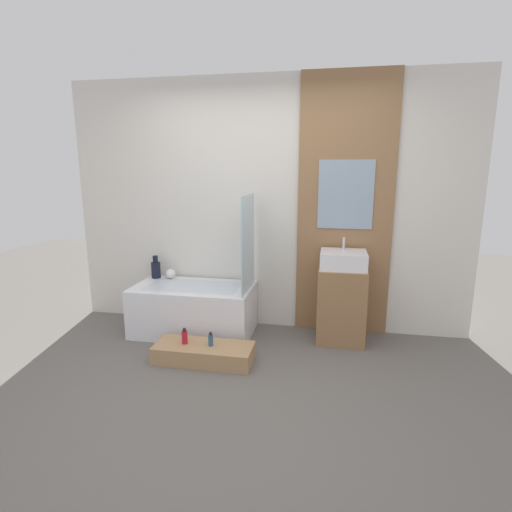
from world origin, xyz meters
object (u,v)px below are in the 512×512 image
(bathtub, at_px, (194,309))
(vase_tall_dark, at_px, (156,269))
(bottle_soap_primary, at_px, (185,337))
(sink, at_px, (343,260))
(bottle_soap_secondary, at_px, (211,340))
(wooden_step_bench, at_px, (204,353))
(vase_round_light, at_px, (171,274))

(bathtub, relative_size, vase_tall_dark, 4.93)
(vase_tall_dark, distance_m, bottle_soap_primary, 1.12)
(bathtub, distance_m, bottle_soap_primary, 0.62)
(sink, distance_m, bottle_soap_secondary, 1.47)
(bathtub, bearing_deg, bottle_soap_primary, -78.37)
(bottle_soap_primary, bearing_deg, vase_tall_dark, 127.16)
(wooden_step_bench, xyz_separation_m, sink, (1.20, 0.70, 0.75))
(bathtub, distance_m, wooden_step_bench, 0.70)
(vase_round_light, distance_m, bottle_soap_secondary, 1.15)
(bottle_soap_primary, height_order, bottle_soap_secondary, bottle_soap_primary)
(vase_round_light, distance_m, bottle_soap_primary, 1.01)
(vase_round_light, xyz_separation_m, bottle_soap_secondary, (0.71, -0.84, -0.35))
(wooden_step_bench, height_order, bottle_soap_primary, bottle_soap_primary)
(sink, bearing_deg, vase_round_light, 175.65)
(wooden_step_bench, relative_size, vase_round_light, 8.22)
(wooden_step_bench, xyz_separation_m, bottle_soap_primary, (-0.18, 0.00, 0.14))
(vase_round_light, relative_size, bottle_soap_secondary, 0.86)
(vase_tall_dark, distance_m, bottle_soap_secondary, 1.28)
(bottle_soap_secondary, bearing_deg, bathtub, 121.13)
(wooden_step_bench, height_order, sink, sink)
(bathtub, relative_size, vase_round_light, 11.46)
(bathtub, distance_m, sink, 1.61)
(bottle_soap_secondary, bearing_deg, bottle_soap_primary, 180.00)
(bottle_soap_primary, distance_m, bottle_soap_secondary, 0.24)
(wooden_step_bench, xyz_separation_m, bottle_soap_secondary, (0.07, 0.00, 0.13))
(wooden_step_bench, distance_m, vase_tall_dark, 1.28)
(sink, xyz_separation_m, vase_round_light, (-1.84, 0.14, -0.27))
(sink, height_order, vase_round_light, sink)
(sink, bearing_deg, vase_tall_dark, 175.92)
(vase_tall_dark, height_order, bottle_soap_secondary, vase_tall_dark)
(wooden_step_bench, distance_m, bottle_soap_secondary, 0.15)
(bathtub, distance_m, vase_round_light, 0.51)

